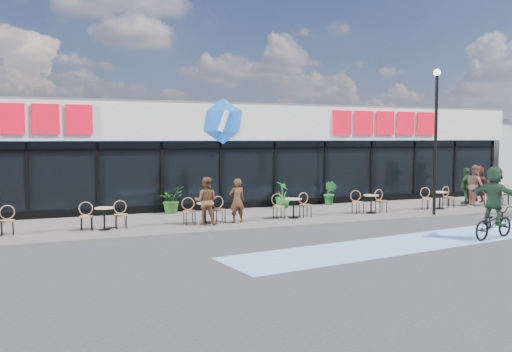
{
  "coord_description": "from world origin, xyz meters",
  "views": [
    {
      "loc": [
        -7.23,
        -14.58,
        3.11
      ],
      "look_at": [
        0.16,
        3.5,
        1.73
      ],
      "focal_mm": 38.0,
      "sensor_mm": 36.0,
      "label": 1
    }
  ],
  "objects_px": {
    "lamp_post": "(436,130)",
    "pedestrian_b": "(475,185)",
    "potted_plant_left": "(171,200)",
    "potted_plant_mid": "(283,195)",
    "pedestrian_a": "(478,184)",
    "patron_right": "(206,201)",
    "cyclist_a": "(494,208)",
    "potted_plant_right": "(330,193)",
    "pedestrian_c": "(467,186)",
    "patron_left": "(237,201)"
  },
  "relations": [
    {
      "from": "pedestrian_b",
      "to": "cyclist_a",
      "type": "xyz_separation_m",
      "value": [
        -5.11,
        -5.98,
        -0.03
      ]
    },
    {
      "from": "potted_plant_right",
      "to": "patron_right",
      "type": "bearing_deg",
      "value": -154.66
    },
    {
      "from": "lamp_post",
      "to": "pedestrian_b",
      "type": "distance_m",
      "value": 4.65
    },
    {
      "from": "potted_plant_left",
      "to": "pedestrian_c",
      "type": "distance_m",
      "value": 13.26
    },
    {
      "from": "pedestrian_b",
      "to": "cyclist_a",
      "type": "distance_m",
      "value": 7.87
    },
    {
      "from": "potted_plant_left",
      "to": "patron_left",
      "type": "relative_size",
      "value": 0.69
    },
    {
      "from": "potted_plant_mid",
      "to": "pedestrian_b",
      "type": "height_order",
      "value": "pedestrian_b"
    },
    {
      "from": "patron_left",
      "to": "pedestrian_c",
      "type": "xyz_separation_m",
      "value": [
        11.47,
        1.06,
        0.05
      ]
    },
    {
      "from": "potted_plant_right",
      "to": "pedestrian_c",
      "type": "relative_size",
      "value": 0.65
    },
    {
      "from": "potted_plant_mid",
      "to": "pedestrian_b",
      "type": "bearing_deg",
      "value": -17.27
    },
    {
      "from": "potted_plant_left",
      "to": "pedestrian_a",
      "type": "distance_m",
      "value": 14.4
    },
    {
      "from": "lamp_post",
      "to": "potted_plant_mid",
      "type": "height_order",
      "value": "lamp_post"
    },
    {
      "from": "pedestrian_b",
      "to": "potted_plant_right",
      "type": "bearing_deg",
      "value": 85.57
    },
    {
      "from": "patron_left",
      "to": "cyclist_a",
      "type": "relative_size",
      "value": 0.7
    },
    {
      "from": "potted_plant_mid",
      "to": "cyclist_a",
      "type": "relative_size",
      "value": 0.5
    },
    {
      "from": "pedestrian_a",
      "to": "pedestrian_c",
      "type": "distance_m",
      "value": 1.35
    },
    {
      "from": "lamp_post",
      "to": "pedestrian_a",
      "type": "bearing_deg",
      "value": 28.59
    },
    {
      "from": "pedestrian_c",
      "to": "cyclist_a",
      "type": "height_order",
      "value": "cyclist_a"
    },
    {
      "from": "pedestrian_a",
      "to": "pedestrian_b",
      "type": "bearing_deg",
      "value": -51.35
    },
    {
      "from": "lamp_post",
      "to": "pedestrian_a",
      "type": "relative_size",
      "value": 3.31
    },
    {
      "from": "lamp_post",
      "to": "potted_plant_right",
      "type": "relative_size",
      "value": 5.23
    },
    {
      "from": "potted_plant_mid",
      "to": "pedestrian_a",
      "type": "xyz_separation_m",
      "value": [
        9.47,
        -1.52,
        0.3
      ]
    },
    {
      "from": "patron_right",
      "to": "pedestrian_c",
      "type": "bearing_deg",
      "value": -150.17
    },
    {
      "from": "pedestrian_b",
      "to": "potted_plant_left",
      "type": "bearing_deg",
      "value": 97.7
    },
    {
      "from": "potted_plant_mid",
      "to": "pedestrian_b",
      "type": "relative_size",
      "value": 0.62
    },
    {
      "from": "pedestrian_a",
      "to": "cyclist_a",
      "type": "bearing_deg",
      "value": -44.2
    },
    {
      "from": "lamp_post",
      "to": "patron_right",
      "type": "bearing_deg",
      "value": 173.7
    },
    {
      "from": "patron_left",
      "to": "pedestrian_c",
      "type": "height_order",
      "value": "pedestrian_c"
    },
    {
      "from": "potted_plant_mid",
      "to": "patron_left",
      "type": "relative_size",
      "value": 0.71
    },
    {
      "from": "pedestrian_c",
      "to": "patron_right",
      "type": "bearing_deg",
      "value": -15.3
    },
    {
      "from": "lamp_post",
      "to": "potted_plant_left",
      "type": "bearing_deg",
      "value": 155.39
    },
    {
      "from": "patron_left",
      "to": "pedestrian_b",
      "type": "bearing_deg",
      "value": -179.14
    },
    {
      "from": "patron_right",
      "to": "pedestrian_c",
      "type": "relative_size",
      "value": 1.0
    },
    {
      "from": "pedestrian_a",
      "to": "patron_right",
      "type": "bearing_deg",
      "value": -85.51
    },
    {
      "from": "potted_plant_mid",
      "to": "pedestrian_a",
      "type": "distance_m",
      "value": 9.59
    },
    {
      "from": "potted_plant_right",
      "to": "potted_plant_mid",
      "type": "bearing_deg",
      "value": -178.89
    },
    {
      "from": "potted_plant_mid",
      "to": "patron_left",
      "type": "height_order",
      "value": "patron_left"
    },
    {
      "from": "patron_right",
      "to": "cyclist_a",
      "type": "distance_m",
      "value": 9.28
    },
    {
      "from": "potted_plant_right",
      "to": "patron_right",
      "type": "relative_size",
      "value": 0.65
    },
    {
      "from": "lamp_post",
      "to": "pedestrian_b",
      "type": "relative_size",
      "value": 3.13
    },
    {
      "from": "patron_right",
      "to": "pedestrian_c",
      "type": "xyz_separation_m",
      "value": [
        12.64,
        1.1,
        0.0
      ]
    },
    {
      "from": "patron_right",
      "to": "potted_plant_left",
      "type": "bearing_deg",
      "value": -57.82
    },
    {
      "from": "pedestrian_c",
      "to": "pedestrian_b",
      "type": "bearing_deg",
      "value": 72.63
    },
    {
      "from": "potted_plant_mid",
      "to": "pedestrian_c",
      "type": "xyz_separation_m",
      "value": [
        8.23,
        -2.06,
        0.27
      ]
    },
    {
      "from": "lamp_post",
      "to": "patron_right",
      "type": "xyz_separation_m",
      "value": [
        -9.02,
        1.0,
        -2.5
      ]
    },
    {
      "from": "potted_plant_left",
      "to": "potted_plant_mid",
      "type": "relative_size",
      "value": 0.97
    },
    {
      "from": "potted_plant_left",
      "to": "cyclist_a",
      "type": "relative_size",
      "value": 0.48
    },
    {
      "from": "potted_plant_left",
      "to": "patron_right",
      "type": "relative_size",
      "value": 0.66
    },
    {
      "from": "patron_left",
      "to": "pedestrian_b",
      "type": "relative_size",
      "value": 0.87
    },
    {
      "from": "potted_plant_right",
      "to": "patron_left",
      "type": "distance_m",
      "value": 6.45
    }
  ]
}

